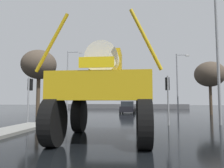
# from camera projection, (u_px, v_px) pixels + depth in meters

# --- Properties ---
(ground_plane) EXTENTS (120.00, 120.00, 0.00)m
(ground_plane) POSITION_uv_depth(u_px,v_px,m) (113.00, 117.00, 19.65)
(ground_plane) COLOR black
(oversize_sprayer) EXTENTS (4.39, 5.20, 4.70)m
(oversize_sprayer) POSITION_uv_depth(u_px,v_px,m) (105.00, 91.00, 8.77)
(oversize_sprayer) COLOR black
(oversize_sprayer) RESTS_ON ground
(sedan_ahead) EXTENTS (2.06, 4.19, 1.52)m
(sedan_ahead) POSITION_uv_depth(u_px,v_px,m) (128.00, 107.00, 26.93)
(sedan_ahead) COLOR black
(sedan_ahead) RESTS_ON ground
(traffic_signal_near_left) EXTENTS (0.24, 0.54, 3.25)m
(traffic_signal_near_left) POSITION_uv_depth(u_px,v_px,m) (30.00, 90.00, 14.73)
(traffic_signal_near_left) COLOR gray
(traffic_signal_near_left) RESTS_ON ground
(traffic_signal_near_right) EXTENTS (0.24, 0.54, 3.22)m
(traffic_signal_near_right) POSITION_uv_depth(u_px,v_px,m) (168.00, 89.00, 13.63)
(traffic_signal_near_right) COLOR gray
(traffic_signal_near_right) RESTS_ON ground
(traffic_signal_far_left) EXTENTS (0.24, 0.55, 3.24)m
(traffic_signal_far_left) POSITION_uv_depth(u_px,v_px,m) (142.00, 95.00, 29.54)
(traffic_signal_far_left) COLOR gray
(traffic_signal_far_left) RESTS_ON ground
(streetlight_near_right) EXTENTS (2.21, 0.24, 9.04)m
(streetlight_near_right) POSITION_uv_depth(u_px,v_px,m) (220.00, 49.00, 13.75)
(streetlight_near_right) COLOR gray
(streetlight_near_right) RESTS_ON ground
(streetlight_far_left) EXTENTS (2.32, 0.24, 9.17)m
(streetlight_far_left) POSITION_uv_depth(u_px,v_px,m) (69.00, 78.00, 31.36)
(streetlight_far_left) COLOR gray
(streetlight_far_left) RESTS_ON ground
(streetlight_far_right) EXTENTS (1.71, 0.24, 7.72)m
(streetlight_far_right) POSITION_uv_depth(u_px,v_px,m) (178.00, 80.00, 26.79)
(streetlight_far_right) COLOR gray
(streetlight_far_right) RESTS_ON ground
(bare_tree_left) EXTENTS (3.61, 3.61, 6.91)m
(bare_tree_left) POSITION_uv_depth(u_px,v_px,m) (39.00, 65.00, 21.72)
(bare_tree_left) COLOR #473828
(bare_tree_left) RESTS_ON ground
(bare_tree_right) EXTENTS (3.45, 3.45, 6.14)m
(bare_tree_right) POSITION_uv_depth(u_px,v_px,m) (210.00, 74.00, 24.08)
(bare_tree_right) COLOR #473828
(bare_tree_right) RESTS_ON ground
(roadside_barrier) EXTENTS (25.52, 0.24, 0.90)m
(roadside_barrier) POSITION_uv_depth(u_px,v_px,m) (125.00, 106.00, 42.57)
(roadside_barrier) COLOR #59595B
(roadside_barrier) RESTS_ON ground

